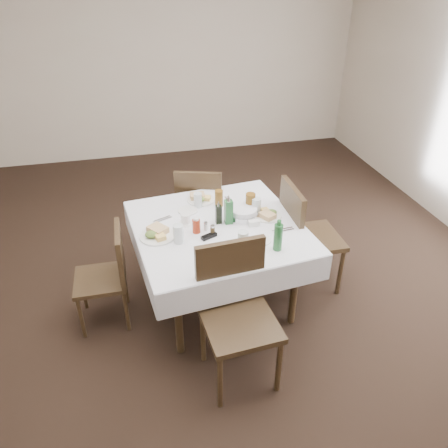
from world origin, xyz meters
The scene contains 33 objects.
ground_plane centered at (0.00, 0.00, 0.00)m, with size 7.00×7.00×0.00m, color black.
room_shell centered at (0.00, 0.00, 1.71)m, with size 6.04×7.04×2.80m.
dining_table centered at (0.22, 0.03, 0.68)m, with size 1.44×1.44×0.76m.
chair_north centered at (0.22, 0.81, 0.53)m, with size 0.55×0.55×0.93m.
chair_south centered at (0.18, -0.71, 0.58)m, with size 0.52×0.52×1.02m.
chair_east centered at (0.97, 0.06, 0.58)m, with size 0.48×0.48×1.01m.
chair_west centered at (-0.66, 0.00, 0.48)m, with size 0.41×0.41×0.85m.
meal_north centered at (0.16, 0.47, 0.78)m, with size 0.24×0.24×0.05m.
meal_south centered at (0.26, -0.44, 0.79)m, with size 0.30×0.30×0.07m.
meal_east centered at (0.65, 0.07, 0.78)m, with size 0.23×0.23×0.05m.
meal_west centered at (-0.27, -0.02, 0.79)m, with size 0.27×0.27×0.06m.
side_plate_a centered at (0.02, 0.31, 0.77)m, with size 0.16×0.16×0.01m.
side_plate_b centered at (0.49, -0.26, 0.77)m, with size 0.16×0.16×0.01m.
water_n centered at (0.12, 0.37, 0.83)m, with size 0.07×0.07×0.13m.
water_s centered at (0.33, -0.33, 0.83)m, with size 0.08×0.08×0.15m.
water_e centered at (0.57, 0.14, 0.83)m, with size 0.08×0.08×0.14m.
water_w centered at (-0.12, -0.13, 0.84)m, with size 0.08×0.08×0.15m.
iced_tea_a centered at (0.30, 0.34, 0.83)m, with size 0.07×0.07×0.15m.
iced_tea_b centered at (0.53, 0.18, 0.85)m, with size 0.08×0.08×0.17m.
bread_basket centered at (0.45, 0.11, 0.80)m, with size 0.25×0.25×0.08m.
oil_cruet_dark centered at (0.23, 0.07, 0.85)m, with size 0.05×0.05×0.20m.
oil_cruet_green centered at (0.31, 0.05, 0.87)m, with size 0.06×0.06×0.26m.
ketchup_bottle centered at (0.04, -0.03, 0.82)m, with size 0.06×0.06×0.13m.
salt_shaker centered at (0.11, -0.02, 0.80)m, with size 0.03×0.03×0.07m.
pepper_shaker centered at (0.15, -0.09, 0.80)m, with size 0.04×0.04×0.08m.
coffee_mug centered at (-0.02, 0.12, 0.80)m, with size 0.12×0.12×0.09m.
sunglasses centered at (0.12, -0.13, 0.78)m, with size 0.13×0.09×0.03m.
green_bottle centered at (0.57, -0.40, 0.87)m, with size 0.06×0.06×0.25m.
sugar_caddy centered at (0.50, -0.04, 0.79)m, with size 0.09×0.05×0.04m.
cutlery_n centered at (0.41, 0.40, 0.77)m, with size 0.05×0.16×0.01m.
cutlery_s centered at (0.09, -0.38, 0.77)m, with size 0.08×0.18×0.01m.
cutlery_e centered at (0.70, -0.16, 0.77)m, with size 0.18×0.06×0.01m.
cutlery_w centered at (-0.20, 0.22, 0.77)m, with size 0.16×0.10×0.01m.
Camera 1 is at (-0.42, -2.86, 2.60)m, focal length 35.00 mm.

